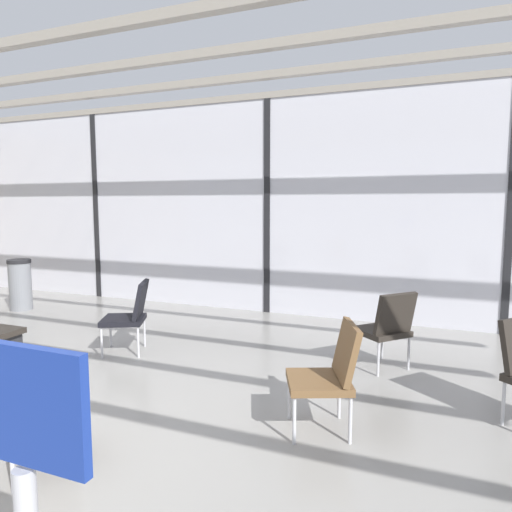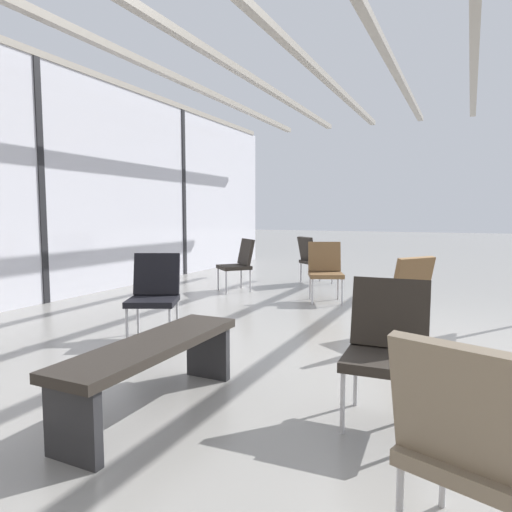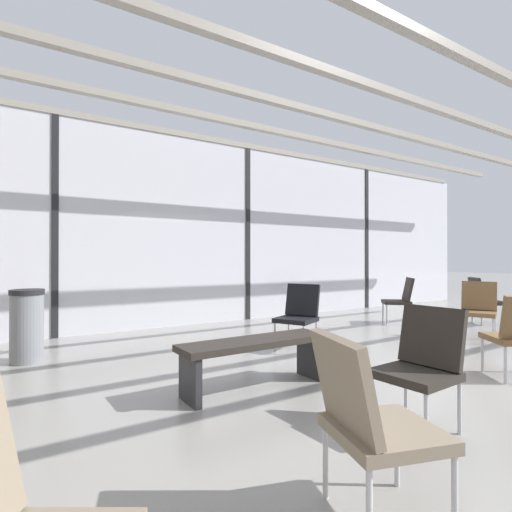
# 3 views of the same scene
# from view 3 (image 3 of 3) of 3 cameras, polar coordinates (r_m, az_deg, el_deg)

# --- Properties ---
(glass_curtain_wall) EXTENTS (14.00, 0.08, 3.46)m
(glass_curtain_wall) POSITION_cam_3_polar(r_m,az_deg,el_deg) (8.09, -1.34, 3.20)
(glass_curtain_wall) COLOR silver
(glass_curtain_wall) RESTS_ON ground
(window_mullion_0) EXTENTS (0.10, 0.12, 3.46)m
(window_mullion_0) POSITION_cam_3_polar(r_m,az_deg,el_deg) (6.93, -26.86, 3.83)
(window_mullion_0) COLOR black
(window_mullion_0) RESTS_ON ground
(window_mullion_1) EXTENTS (0.10, 0.12, 3.46)m
(window_mullion_1) POSITION_cam_3_polar(r_m,az_deg,el_deg) (8.09, -1.34, 3.20)
(window_mullion_1) COLOR black
(window_mullion_1) RESTS_ON ground
(window_mullion_2) EXTENTS (0.10, 0.12, 3.46)m
(window_mullion_2) POSITION_cam_3_polar(r_m,az_deg,el_deg) (10.36, 15.38, 2.43)
(window_mullion_2) COLOR black
(window_mullion_2) RESTS_ON ground
(ceiling_slats) EXTENTS (13.72, 6.72, 0.10)m
(ceiling_slats) POSITION_cam_3_polar(r_m,az_deg,el_deg) (5.99, 16.83, 22.01)
(ceiling_slats) COLOR gray
(ceiling_slats) RESTS_ON glass_curtain_wall
(parked_airplane) EXTENTS (12.57, 4.10, 4.10)m
(parked_airplane) POSITION_cam_3_polar(r_m,az_deg,el_deg) (11.77, -17.48, 3.68)
(parked_airplane) COLOR silver
(parked_airplane) RESTS_ON ground
(lounge_chair_0) EXTENTS (0.68, 0.66, 0.87)m
(lounge_chair_0) POSITION_cam_3_polar(r_m,az_deg,el_deg) (5.53, 6.12, -7.97)
(lounge_chair_0) COLOR black
(lounge_chair_0) RESTS_ON ground
(lounge_chair_1) EXTENTS (0.71, 0.71, 0.87)m
(lounge_chair_1) POSITION_cam_3_polar(r_m,az_deg,el_deg) (8.04, 20.04, -5.57)
(lounge_chair_1) COLOR #28231E
(lounge_chair_1) RESTS_ON ground
(lounge_chair_2) EXTENTS (0.67, 0.65, 0.87)m
(lounge_chair_2) POSITION_cam_3_polar(r_m,az_deg,el_deg) (6.98, 29.21, -6.34)
(lounge_chair_2) COLOR brown
(lounge_chair_2) RESTS_ON ground
(lounge_chair_4) EXTENTS (0.55, 0.51, 0.87)m
(lounge_chair_4) POSITION_cam_3_polar(r_m,az_deg,el_deg) (3.21, 22.65, -13.54)
(lounge_chair_4) COLOR #28231E
(lounge_chair_4) RESTS_ON ground
(lounge_chair_5) EXTENTS (0.71, 0.71, 0.87)m
(lounge_chair_5) POSITION_cam_3_polar(r_m,az_deg,el_deg) (8.65, 29.78, -5.17)
(lounge_chair_5) COLOR #28231E
(lounge_chair_5) RESTS_ON ground
(lounge_chair_6) EXTENTS (0.65, 0.62, 0.87)m
(lounge_chair_6) POSITION_cam_3_polar(r_m,az_deg,el_deg) (2.08, 15.76, -20.99)
(lounge_chair_6) COLOR #7F705B
(lounge_chair_6) RESTS_ON ground
(waiting_bench) EXTENTS (1.50, 0.41, 0.47)m
(waiting_bench) POSITION_cam_3_polar(r_m,az_deg,el_deg) (3.84, -0.01, -13.36)
(waiting_bench) COLOR #28231E
(waiting_bench) RESTS_ON ground
(trash_bin) EXTENTS (0.38, 0.38, 0.86)m
(trash_bin) POSITION_cam_3_polar(r_m,az_deg,el_deg) (5.49, -29.95, -8.63)
(trash_bin) COLOR slate
(trash_bin) RESTS_ON ground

